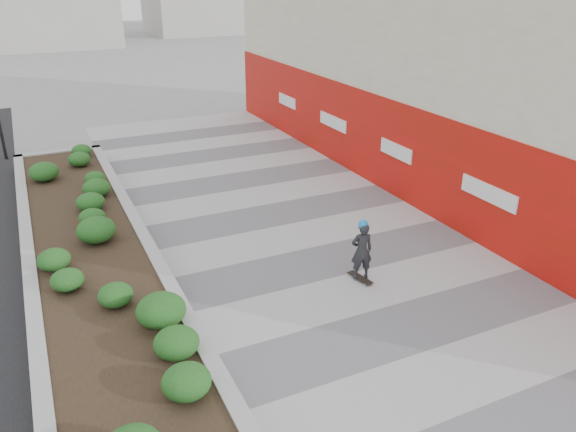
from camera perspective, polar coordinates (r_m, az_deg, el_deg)
name	(u,v)px	position (r m, az deg, el deg)	size (l,w,h in m)	color
ground	(470,381)	(10.86, 17.96, -15.63)	(160.00, 160.00, 0.00)	gray
walkway	(376,298)	(12.72, 8.90, -8.26)	(8.00, 36.00, 0.01)	#A8A8AD
building	(461,59)	(20.05, 17.14, 15.00)	(6.04, 24.08, 8.00)	beige
planter	(91,255)	(14.27, -19.42, -3.76)	(3.00, 18.00, 0.90)	#9E9EA0
manhole_cover	(394,293)	(12.97, 10.75, -7.72)	(0.44, 0.44, 0.01)	#595654
skateboarder	(362,250)	(12.99, 7.49, -3.48)	(0.57, 0.74, 1.55)	beige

